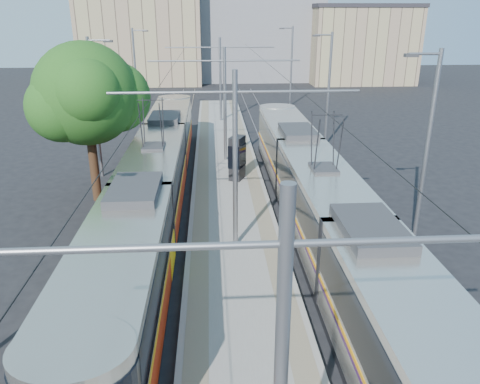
{
  "coord_description": "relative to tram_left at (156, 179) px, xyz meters",
  "views": [
    {
      "loc": [
        -0.9,
        -9.12,
        9.17
      ],
      "look_at": [
        0.35,
        10.61,
        1.6
      ],
      "focal_mm": 35.0,
      "sensor_mm": 36.0,
      "label": 1
    }
  ],
  "objects": [
    {
      "name": "building_centre",
      "position": [
        9.6,
        51.71,
        5.55
      ],
      "size": [
        18.36,
        14.28,
        14.48
      ],
      "color": "slate",
      "rests_on": "ground"
    },
    {
      "name": "tactile_strip_right",
      "position": [
        5.05,
        4.71,
        -1.4
      ],
      "size": [
        0.7,
        50.0,
        0.01
      ],
      "primitive_type": "cube",
      "color": "gray",
      "rests_on": "platform"
    },
    {
      "name": "street_lamps",
      "position": [
        3.6,
        8.71,
        2.47
      ],
      "size": [
        15.18,
        38.22,
        8.0
      ],
      "color": "slate",
      "rests_on": "ground"
    },
    {
      "name": "tram_right",
      "position": [
        7.2,
        -3.75,
        0.15
      ],
      "size": [
        2.43,
        29.22,
        5.5
      ],
      "color": "black",
      "rests_on": "ground"
    },
    {
      "name": "building_left",
      "position": [
        -6.4,
        47.71,
        5.5
      ],
      "size": [
        16.32,
        12.24,
        14.4
      ],
      "color": "gray",
      "rests_on": "ground"
    },
    {
      "name": "building_right",
      "position": [
        23.6,
        45.71,
        3.49
      ],
      "size": [
        14.28,
        10.2,
        10.38
      ],
      "color": "gray",
      "rests_on": "ground"
    },
    {
      "name": "rails",
      "position": [
        3.6,
        4.71,
        -1.69
      ],
      "size": [
        8.71,
        70.0,
        0.03
      ],
      "color": "gray",
      "rests_on": "ground"
    },
    {
      "name": "catenary",
      "position": [
        3.6,
        1.86,
        2.82
      ],
      "size": [
        9.2,
        70.0,
        7.0
      ],
      "color": "slate",
      "rests_on": "platform"
    },
    {
      "name": "platform",
      "position": [
        3.6,
        4.71,
        -1.56
      ],
      "size": [
        4.0,
        50.0,
        0.3
      ],
      "primitive_type": "cube",
      "color": "gray",
      "rests_on": "ground"
    },
    {
      "name": "shelter",
      "position": [
        4.13,
        3.85,
        -0.11
      ],
      "size": [
        1.08,
        1.3,
        2.48
      ],
      "rotation": [
        0.0,
        0.0,
        -0.41
      ],
      "color": "black",
      "rests_on": "platform"
    },
    {
      "name": "tree",
      "position": [
        -3.01,
        2.08,
        3.71
      ],
      "size": [
        5.52,
        5.1,
        8.01
      ],
      "color": "#382314",
      "rests_on": "ground"
    },
    {
      "name": "tram_left",
      "position": [
        0.0,
        0.0,
        0.0
      ],
      "size": [
        2.43,
        30.17,
        5.5
      ],
      "color": "black",
      "rests_on": "ground"
    },
    {
      "name": "tactile_strip_left",
      "position": [
        2.15,
        4.71,
        -1.4
      ],
      "size": [
        0.7,
        50.0,
        0.01
      ],
      "primitive_type": "cube",
      "color": "gray",
      "rests_on": "platform"
    }
  ]
}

